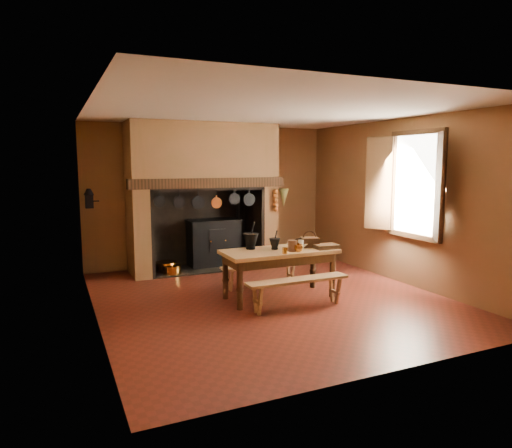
{
  "coord_description": "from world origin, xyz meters",
  "views": [
    {
      "loc": [
        -2.96,
        -6.1,
        2.05
      ],
      "look_at": [
        -0.08,
        0.3,
        1.11
      ],
      "focal_mm": 32.0,
      "sensor_mm": 36.0,
      "label": 1
    }
  ],
  "objects_px": {
    "coffee_grinder": "(295,245)",
    "work_table": "(279,257)",
    "iron_range": "(214,242)",
    "bench_front": "(298,286)",
    "mixing_bowl": "(298,246)",
    "wicker_basket": "(310,242)"
  },
  "relations": [
    {
      "from": "mixing_bowl",
      "to": "wicker_basket",
      "type": "relative_size",
      "value": 0.94
    },
    {
      "from": "wicker_basket",
      "to": "work_table",
      "type": "bearing_deg",
      "value": -164.09
    },
    {
      "from": "work_table",
      "to": "wicker_basket",
      "type": "xyz_separation_m",
      "value": [
        0.52,
        -0.01,
        0.2
      ]
    },
    {
      "from": "work_table",
      "to": "coffee_grinder",
      "type": "height_order",
      "value": "coffee_grinder"
    },
    {
      "from": "bench_front",
      "to": "mixing_bowl",
      "type": "bearing_deg",
      "value": 61.31
    },
    {
      "from": "work_table",
      "to": "coffee_grinder",
      "type": "xyz_separation_m",
      "value": [
        0.22,
        -0.09,
        0.18
      ]
    },
    {
      "from": "bench_front",
      "to": "mixing_bowl",
      "type": "relative_size",
      "value": 5.16
    },
    {
      "from": "mixing_bowl",
      "to": "iron_range",
      "type": "bearing_deg",
      "value": 101.58
    },
    {
      "from": "work_table",
      "to": "mixing_bowl",
      "type": "distance_m",
      "value": 0.36
    },
    {
      "from": "iron_range",
      "to": "work_table",
      "type": "height_order",
      "value": "iron_range"
    },
    {
      "from": "work_table",
      "to": "iron_range",
      "type": "bearing_deg",
      "value": 94.34
    },
    {
      "from": "iron_range",
      "to": "mixing_bowl",
      "type": "distance_m",
      "value": 2.56
    },
    {
      "from": "coffee_grinder",
      "to": "mixing_bowl",
      "type": "xyz_separation_m",
      "value": [
        0.1,
        0.1,
        -0.03
      ]
    },
    {
      "from": "coffee_grinder",
      "to": "wicker_basket",
      "type": "height_order",
      "value": "wicker_basket"
    },
    {
      "from": "coffee_grinder",
      "to": "work_table",
      "type": "bearing_deg",
      "value": 178.36
    },
    {
      "from": "bench_front",
      "to": "mixing_bowl",
      "type": "distance_m",
      "value": 0.81
    },
    {
      "from": "bench_front",
      "to": "coffee_grinder",
      "type": "height_order",
      "value": "coffee_grinder"
    },
    {
      "from": "work_table",
      "to": "mixing_bowl",
      "type": "height_order",
      "value": "mixing_bowl"
    },
    {
      "from": "iron_range",
      "to": "mixing_bowl",
      "type": "xyz_separation_m",
      "value": [
        0.51,
        -2.49,
        0.3
      ]
    },
    {
      "from": "bench_front",
      "to": "coffee_grinder",
      "type": "relative_size",
      "value": 8.89
    },
    {
      "from": "iron_range",
      "to": "wicker_basket",
      "type": "distance_m",
      "value": 2.63
    },
    {
      "from": "iron_range",
      "to": "work_table",
      "type": "distance_m",
      "value": 2.51
    }
  ]
}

